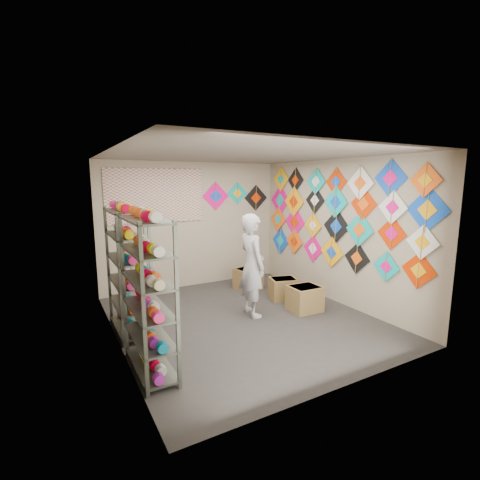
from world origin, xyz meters
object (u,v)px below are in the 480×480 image
shelf_rack_back (126,271)px  carton_b (283,289)px  carton_a (305,299)px  shopkeeper (252,265)px  shelf_rack_front (148,296)px  carton_c (248,279)px

shelf_rack_back → carton_b: size_ratio=3.75×
carton_a → shelf_rack_back: bearing=169.6°
shopkeeper → shelf_rack_front: bearing=119.4°
shopkeeper → carton_a: size_ratio=3.25×
shelf_rack_front → carton_a: (2.93, 0.66, -0.72)m
shelf_rack_back → carton_a: (2.93, -0.64, -0.72)m
shelf_rack_back → shopkeeper: bearing=-9.6°
shelf_rack_front → carton_b: bearing=24.7°
shopkeeper → shelf_rack_back: bearing=84.2°
shopkeeper → carton_b: (0.96, 0.40, -0.67)m
carton_b → carton_c: bearing=124.3°
carton_c → shopkeeper: bearing=-132.9°
carton_c → shelf_rack_front: bearing=-155.2°
carton_b → carton_c: carton_c is taller
shelf_rack_front → shopkeeper: (2.01, 0.96, -0.07)m
shelf_rack_front → shelf_rack_back: same height
carton_a → carton_b: bearing=88.3°
shelf_rack_back → shopkeeper: size_ratio=1.08×
shelf_rack_front → carton_b: size_ratio=3.75×
shelf_rack_back → carton_a: 3.08m
shelf_rack_front → carton_a: size_ratio=3.50×
shelf_rack_front → carton_c: 3.58m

